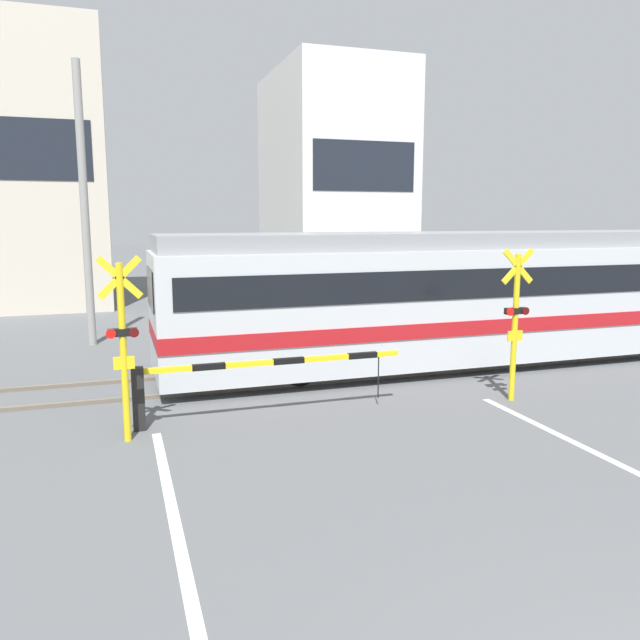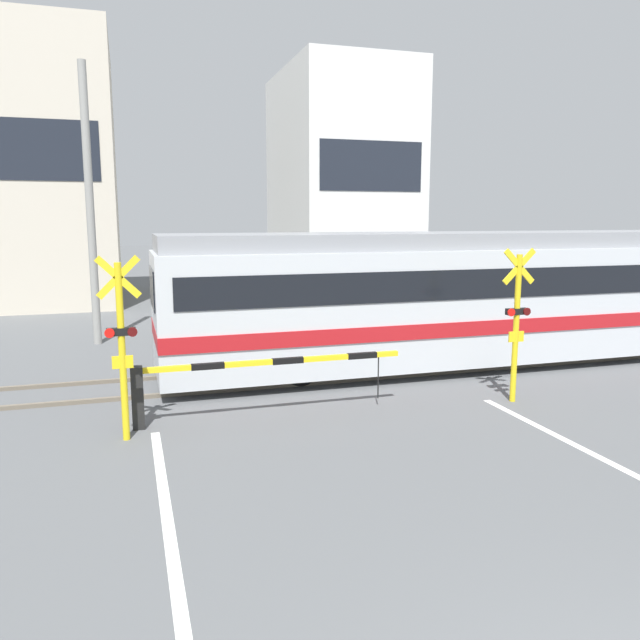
# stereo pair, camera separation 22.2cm
# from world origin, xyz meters

# --- Properties ---
(rail_track_near) EXTENTS (50.00, 0.10, 0.08)m
(rail_track_near) POSITION_xyz_m (0.00, 10.39, 0.04)
(rail_track_near) COLOR #6B6051
(rail_track_near) RESTS_ON ground_plane
(rail_track_far) EXTENTS (50.00, 0.10, 0.08)m
(rail_track_far) POSITION_xyz_m (0.00, 11.83, 0.04)
(rail_track_far) COLOR #6B6051
(rail_track_far) RESTS_ON ground_plane
(commuter_train) EXTENTS (15.41, 2.67, 3.17)m
(commuter_train) POSITION_xyz_m (4.73, 11.11, 1.70)
(commuter_train) COLOR silver
(commuter_train) RESTS_ON ground_plane
(crossing_barrier_near) EXTENTS (4.82, 0.20, 1.07)m
(crossing_barrier_near) POSITION_xyz_m (-1.98, 8.59, 0.79)
(crossing_barrier_near) COLOR black
(crossing_barrier_near) RESTS_ON ground_plane
(crossing_barrier_far) EXTENTS (4.82, 0.20, 1.07)m
(crossing_barrier_far) POSITION_xyz_m (1.98, 13.88, 0.79)
(crossing_barrier_far) COLOR black
(crossing_barrier_far) RESTS_ON ground_plane
(crossing_signal_left) EXTENTS (0.68, 0.15, 2.95)m
(crossing_signal_left) POSITION_xyz_m (-3.57, 8.11, 1.62)
(crossing_signal_left) COLOR yellow
(crossing_signal_left) RESTS_ON ground_plane
(crossing_signal_right) EXTENTS (0.68, 0.15, 2.95)m
(crossing_signal_right) POSITION_xyz_m (3.57, 8.11, 1.62)
(crossing_signal_right) COLOR yellow
(crossing_signal_right) RESTS_ON ground_plane
(pedestrian) EXTENTS (0.38, 0.24, 1.81)m
(pedestrian) POSITION_xyz_m (0.46, 15.97, 1.05)
(pedestrian) COLOR brown
(pedestrian) RESTS_ON ground_plane
(building_left_of_street) EXTENTS (5.75, 7.95, 10.68)m
(building_left_of_street) POSITION_xyz_m (-6.60, 26.62, 5.34)
(building_left_of_street) COLOR beige
(building_left_of_street) RESTS_ON ground_plane
(building_right_of_street) EXTENTS (5.35, 7.95, 10.20)m
(building_right_of_street) POSITION_xyz_m (6.40, 26.62, 5.10)
(building_right_of_street) COLOR white
(building_right_of_street) RESTS_ON ground_plane
(utility_pole_streetside) EXTENTS (0.22, 0.22, 7.60)m
(utility_pole_streetside) POSITION_xyz_m (-4.32, 16.38, 3.80)
(utility_pole_streetside) COLOR gray
(utility_pole_streetside) RESTS_ON ground_plane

